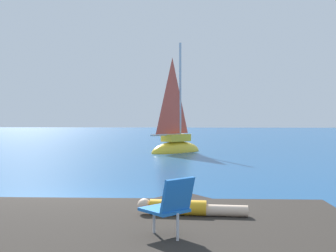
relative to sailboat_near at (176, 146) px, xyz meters
name	(u,v)px	position (x,y,z in m)	size (l,w,h in m)	color
ground_plane	(70,206)	(-1.93, -15.40, -0.40)	(160.00, 160.00, 0.00)	navy
shore_ledge	(78,243)	(-0.73, -19.10, -0.13)	(8.33, 4.04, 0.53)	#2D2823
boulder_seaward	(185,219)	(0.79, -16.50, -0.40)	(1.34, 1.07, 0.73)	#282320
boulder_inland	(54,217)	(-1.93, -16.53, -0.40)	(0.99, 0.79, 0.54)	#2F2A1F
sailboat_near	(176,146)	(0.00, 0.00, 0.00)	(3.57, 3.71, 7.31)	yellow
person_sunbather	(186,208)	(0.84, -18.43, 0.25)	(1.76, 0.33, 0.25)	gold
beach_chair	(170,204)	(0.65, -19.70, 0.57)	(0.76, 0.76, 0.80)	blue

